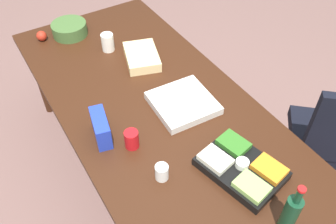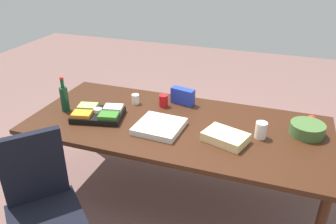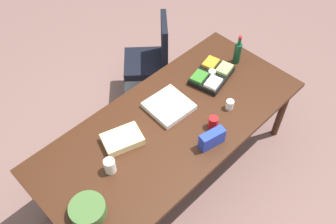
% 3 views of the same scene
% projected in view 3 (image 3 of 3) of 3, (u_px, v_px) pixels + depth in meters
% --- Properties ---
extents(ground_plane, '(10.00, 10.00, 0.00)m').
position_uv_depth(ground_plane, '(171.00, 170.00, 3.80)').
color(ground_plane, brown).
extents(conference_table, '(2.50, 1.12, 0.79)m').
position_uv_depth(conference_table, '(172.00, 127.00, 3.26)').
color(conference_table, '#371C0E').
rests_on(conference_table, ground).
extents(office_chair, '(0.68, 0.68, 1.01)m').
position_uv_depth(office_chair, '(151.00, 66.00, 4.25)').
color(office_chair, gray).
rests_on(office_chair, ground).
extents(salad_bowl, '(0.33, 0.33, 0.10)m').
position_uv_depth(salad_bowl, '(88.00, 210.00, 2.63)').
color(salad_bowl, '#416330').
rests_on(salad_bowl, conference_table).
extents(mayo_jar, '(0.10, 0.10, 0.13)m').
position_uv_depth(mayo_jar, '(110.00, 166.00, 2.84)').
color(mayo_jar, white).
rests_on(mayo_jar, conference_table).
extents(wine_bottle, '(0.08, 0.08, 0.32)m').
position_uv_depth(wine_bottle, '(238.00, 52.00, 3.63)').
color(wine_bottle, '#133D25').
rests_on(wine_bottle, conference_table).
extents(chip_bag_blue, '(0.23, 0.13, 0.15)m').
position_uv_depth(chip_bag_blue, '(212.00, 139.00, 3.00)').
color(chip_bag_blue, '#213AB9').
rests_on(chip_bag_blue, conference_table).
extents(veggie_tray, '(0.48, 0.38, 0.09)m').
position_uv_depth(veggie_tray, '(212.00, 75.00, 3.54)').
color(veggie_tray, black).
rests_on(veggie_tray, conference_table).
extents(sheet_cake, '(0.37, 0.31, 0.07)m').
position_uv_depth(sheet_cake, '(122.00, 139.00, 3.05)').
color(sheet_cake, beige).
rests_on(sheet_cake, conference_table).
extents(paper_cup, '(0.08, 0.08, 0.09)m').
position_uv_depth(paper_cup, '(230.00, 105.00, 3.28)').
color(paper_cup, white).
rests_on(paper_cup, conference_table).
extents(pizza_box, '(0.38, 0.38, 0.05)m').
position_uv_depth(pizza_box, '(169.00, 106.00, 3.30)').
color(pizza_box, silver).
rests_on(pizza_box, conference_table).
extents(red_solo_cup, '(0.09, 0.09, 0.11)m').
position_uv_depth(red_solo_cup, '(213.00, 122.00, 3.14)').
color(red_solo_cup, red).
rests_on(red_solo_cup, conference_table).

